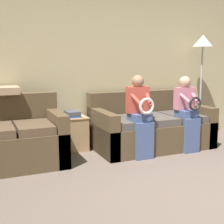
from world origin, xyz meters
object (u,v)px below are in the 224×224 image
at_px(couch_main, 150,128).
at_px(child_right_seated, 187,110).
at_px(throw_pillow, 3,90).
at_px(floor_lamp, 203,49).
at_px(couch_side, 14,140).
at_px(child_left_seated, 140,113).
at_px(side_shelf, 72,133).
at_px(book_stack, 72,114).

xyz_separation_m(couch_main, child_right_seated, (0.41, -0.42, 0.33)).
distance_m(couch_main, throw_pillow, 2.34).
height_order(floor_lamp, throw_pillow, floor_lamp).
height_order(couch_side, child_left_seated, child_left_seated).
bearing_deg(floor_lamp, child_right_seated, -140.49).
xyz_separation_m(couch_main, side_shelf, (-1.23, 0.30, -0.04)).
bearing_deg(throw_pillow, couch_main, -6.51).
xyz_separation_m(child_left_seated, book_stack, (-0.82, 0.73, -0.08)).
bearing_deg(couch_side, book_stack, 22.17).
relative_size(couch_main, floor_lamp, 1.01).
distance_m(child_right_seated, book_stack, 1.80).
bearing_deg(book_stack, child_left_seated, -41.86).
distance_m(book_stack, throw_pillow, 1.08).
distance_m(side_shelf, book_stack, 0.30).
relative_size(floor_lamp, throw_pillow, 4.44).
distance_m(child_left_seated, side_shelf, 1.16).
bearing_deg(throw_pillow, child_right_seated, -14.35).
bearing_deg(book_stack, floor_lamp, -3.39).
height_order(child_right_seated, book_stack, child_right_seated).
bearing_deg(child_right_seated, couch_side, 171.93).
xyz_separation_m(couch_side, throw_pillow, (-0.08, 0.31, 0.65)).
height_order(couch_main, book_stack, couch_main).
bearing_deg(side_shelf, couch_main, -13.88).
distance_m(couch_side, throw_pillow, 0.73).
height_order(couch_side, child_right_seated, child_right_seated).
xyz_separation_m(couch_side, floor_lamp, (3.28, 0.23, 1.25)).
bearing_deg(floor_lamp, book_stack, 176.61).
distance_m(couch_main, book_stack, 1.30).
distance_m(child_left_seated, child_right_seated, 0.82).
distance_m(side_shelf, throw_pillow, 1.23).
bearing_deg(child_left_seated, throw_pillow, 159.63).
xyz_separation_m(couch_main, throw_pillow, (-2.23, 0.25, 0.68)).
bearing_deg(child_left_seated, couch_side, 168.22).
relative_size(child_right_seated, side_shelf, 2.18).
bearing_deg(couch_side, child_left_seated, -11.78).
bearing_deg(child_left_seated, book_stack, 138.14).
height_order(side_shelf, floor_lamp, floor_lamp).
bearing_deg(book_stack, throw_pillow, -176.57).
distance_m(floor_lamp, throw_pillow, 3.42).
height_order(couch_main, throw_pillow, throw_pillow).
xyz_separation_m(child_left_seated, child_right_seated, (0.82, -0.00, -0.01)).
relative_size(child_left_seated, floor_lamp, 0.65).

